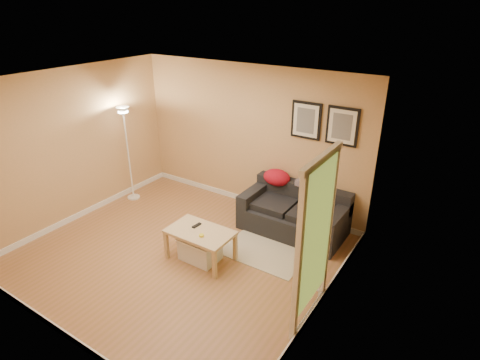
{
  "coord_description": "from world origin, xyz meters",
  "views": [
    {
      "loc": [
        3.53,
        -3.73,
        3.55
      ],
      "look_at": [
        0.55,
        0.85,
        1.05
      ],
      "focal_mm": 29.48,
      "sensor_mm": 36.0,
      "label": 1
    }
  ],
  "objects_px": {
    "sofa": "(294,211)",
    "coffee_table": "(201,245)",
    "storage_bin": "(200,249)",
    "book_stack": "(313,256)",
    "side_table": "(312,273)",
    "floor_lamp": "(129,157)"
  },
  "relations": [
    {
      "from": "sofa",
      "to": "coffee_table",
      "type": "height_order",
      "value": "sofa"
    },
    {
      "from": "storage_bin",
      "to": "book_stack",
      "type": "distance_m",
      "value": 1.72
    },
    {
      "from": "sofa",
      "to": "side_table",
      "type": "bearing_deg",
      "value": -54.03
    },
    {
      "from": "sofa",
      "to": "coffee_table",
      "type": "bearing_deg",
      "value": -118.86
    },
    {
      "from": "floor_lamp",
      "to": "book_stack",
      "type": "bearing_deg",
      "value": -8.15
    },
    {
      "from": "side_table",
      "to": "book_stack",
      "type": "relative_size",
      "value": 1.96
    },
    {
      "from": "coffee_table",
      "to": "side_table",
      "type": "xyz_separation_m",
      "value": [
        1.66,
        0.28,
        0.0
      ]
    },
    {
      "from": "sofa",
      "to": "side_table",
      "type": "xyz_separation_m",
      "value": [
        0.86,
        -1.18,
        -0.13
      ]
    },
    {
      "from": "sofa",
      "to": "coffee_table",
      "type": "xyz_separation_m",
      "value": [
        -0.8,
        -1.46,
        -0.13
      ]
    },
    {
      "from": "coffee_table",
      "to": "floor_lamp",
      "type": "distance_m",
      "value": 2.58
    },
    {
      "from": "coffee_table",
      "to": "storage_bin",
      "type": "relative_size",
      "value": 1.68
    },
    {
      "from": "sofa",
      "to": "storage_bin",
      "type": "bearing_deg",
      "value": -118.79
    },
    {
      "from": "book_stack",
      "to": "coffee_table",
      "type": "bearing_deg",
      "value": 175.83
    },
    {
      "from": "sofa",
      "to": "book_stack",
      "type": "xyz_separation_m",
      "value": [
        0.85,
        -1.18,
        0.15
      ]
    },
    {
      "from": "coffee_table",
      "to": "floor_lamp",
      "type": "relative_size",
      "value": 0.53
    },
    {
      "from": "storage_bin",
      "to": "book_stack",
      "type": "height_order",
      "value": "book_stack"
    },
    {
      "from": "coffee_table",
      "to": "book_stack",
      "type": "distance_m",
      "value": 1.7
    },
    {
      "from": "coffee_table",
      "to": "storage_bin",
      "type": "bearing_deg",
      "value": -110.72
    },
    {
      "from": "coffee_table",
      "to": "side_table",
      "type": "relative_size",
      "value": 1.98
    },
    {
      "from": "coffee_table",
      "to": "storage_bin",
      "type": "height_order",
      "value": "coffee_table"
    },
    {
      "from": "floor_lamp",
      "to": "side_table",
      "type": "bearing_deg",
      "value": -8.12
    },
    {
      "from": "book_stack",
      "to": "side_table",
      "type": "bearing_deg",
      "value": -5.56
    }
  ]
}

